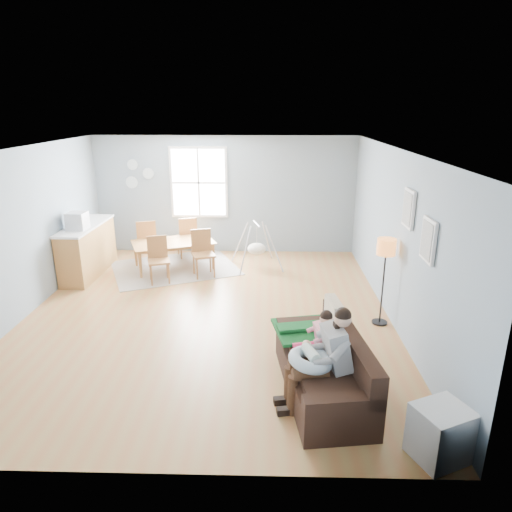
{
  "coord_description": "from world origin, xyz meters",
  "views": [
    {
      "loc": [
        1.0,
        -6.93,
        3.32
      ],
      "look_at": [
        0.8,
        0.1,
        1.0
      ],
      "focal_mm": 32.0,
      "sensor_mm": 36.0,
      "label": 1
    }
  ],
  "objects_px": {
    "toddler": "(318,335)",
    "monitor": "(77,221)",
    "father": "(323,355)",
    "chair_ne": "(187,235)",
    "storage_cube": "(440,433)",
    "counter": "(88,249)",
    "baby_swing": "(257,248)",
    "chair_sw": "(158,256)",
    "floor_lamp": "(386,254)",
    "chair_nw": "(147,239)",
    "dining_table": "(174,255)",
    "sofa": "(327,371)",
    "chair_se": "(202,250)"
  },
  "relations": [
    {
      "from": "toddler",
      "to": "monitor",
      "type": "distance_m",
      "value": 5.56
    },
    {
      "from": "father",
      "to": "toddler",
      "type": "height_order",
      "value": "father"
    },
    {
      "from": "father",
      "to": "chair_ne",
      "type": "distance_m",
      "value": 5.94
    },
    {
      "from": "father",
      "to": "storage_cube",
      "type": "relative_size",
      "value": 1.92
    },
    {
      "from": "counter",
      "to": "baby_swing",
      "type": "bearing_deg",
      "value": 7.82
    },
    {
      "from": "chair_sw",
      "to": "monitor",
      "type": "distance_m",
      "value": 1.69
    },
    {
      "from": "father",
      "to": "chair_ne",
      "type": "xyz_separation_m",
      "value": [
        -2.46,
        5.4,
        -0.12
      ]
    },
    {
      "from": "counter",
      "to": "baby_swing",
      "type": "relative_size",
      "value": 1.6
    },
    {
      "from": "father",
      "to": "monitor",
      "type": "height_order",
      "value": "monitor"
    },
    {
      "from": "monitor",
      "to": "storage_cube",
      "type": "bearing_deg",
      "value": -41.28
    },
    {
      "from": "floor_lamp",
      "to": "counter",
      "type": "relative_size",
      "value": 0.75
    },
    {
      "from": "toddler",
      "to": "chair_nw",
      "type": "distance_m",
      "value": 5.63
    },
    {
      "from": "dining_table",
      "to": "chair_ne",
      "type": "xyz_separation_m",
      "value": [
        0.16,
        0.74,
        0.25
      ]
    },
    {
      "from": "father",
      "to": "dining_table",
      "type": "xyz_separation_m",
      "value": [
        -2.63,
        4.66,
        -0.37
      ]
    },
    {
      "from": "counter",
      "to": "monitor",
      "type": "xyz_separation_m",
      "value": [
        0.01,
        -0.36,
        0.68
      ]
    },
    {
      "from": "dining_table",
      "to": "chair_ne",
      "type": "distance_m",
      "value": 0.8
    },
    {
      "from": "counter",
      "to": "floor_lamp",
      "type": "bearing_deg",
      "value": -21.25
    },
    {
      "from": "sofa",
      "to": "chair_se",
      "type": "xyz_separation_m",
      "value": [
        -2.05,
        3.98,
        0.26
      ]
    },
    {
      "from": "floor_lamp",
      "to": "chair_sw",
      "type": "relative_size",
      "value": 1.55
    },
    {
      "from": "chair_se",
      "to": "dining_table",
      "type": "bearing_deg",
      "value": 150.13
    },
    {
      "from": "counter",
      "to": "monitor",
      "type": "distance_m",
      "value": 0.77
    },
    {
      "from": "chair_ne",
      "to": "toddler",
      "type": "bearing_deg",
      "value": -63.52
    },
    {
      "from": "storage_cube",
      "to": "monitor",
      "type": "relative_size",
      "value": 1.73
    },
    {
      "from": "father",
      "to": "chair_nw",
      "type": "height_order",
      "value": "father"
    },
    {
      "from": "toddler",
      "to": "chair_ne",
      "type": "relative_size",
      "value": 0.82
    },
    {
      "from": "chair_se",
      "to": "chair_nw",
      "type": "relative_size",
      "value": 0.99
    },
    {
      "from": "toddler",
      "to": "floor_lamp",
      "type": "xyz_separation_m",
      "value": [
        1.18,
        1.68,
        0.5
      ]
    },
    {
      "from": "sofa",
      "to": "monitor",
      "type": "bearing_deg",
      "value": 140.44
    },
    {
      "from": "storage_cube",
      "to": "chair_se",
      "type": "distance_m",
      "value": 5.91
    },
    {
      "from": "chair_sw",
      "to": "monitor",
      "type": "relative_size",
      "value": 2.46
    },
    {
      "from": "toddler",
      "to": "storage_cube",
      "type": "relative_size",
      "value": 1.22
    },
    {
      "from": "toddler",
      "to": "baby_swing",
      "type": "xyz_separation_m",
      "value": [
        -0.86,
        4.3,
        -0.23
      ]
    },
    {
      "from": "storage_cube",
      "to": "chair_se",
      "type": "relative_size",
      "value": 0.67
    },
    {
      "from": "toddler",
      "to": "floor_lamp",
      "type": "height_order",
      "value": "floor_lamp"
    },
    {
      "from": "chair_ne",
      "to": "baby_swing",
      "type": "relative_size",
      "value": 0.81
    },
    {
      "from": "chair_ne",
      "to": "baby_swing",
      "type": "height_order",
      "value": "baby_swing"
    },
    {
      "from": "floor_lamp",
      "to": "storage_cube",
      "type": "height_order",
      "value": "floor_lamp"
    },
    {
      "from": "floor_lamp",
      "to": "dining_table",
      "type": "height_order",
      "value": "floor_lamp"
    },
    {
      "from": "storage_cube",
      "to": "monitor",
      "type": "bearing_deg",
      "value": 138.72
    },
    {
      "from": "father",
      "to": "monitor",
      "type": "distance_m",
      "value": 5.87
    },
    {
      "from": "chair_sw",
      "to": "baby_swing",
      "type": "xyz_separation_m",
      "value": [
        1.91,
        0.86,
        -0.08
      ]
    },
    {
      "from": "toddler",
      "to": "monitor",
      "type": "xyz_separation_m",
      "value": [
        -4.31,
        3.47,
        0.55
      ]
    },
    {
      "from": "toddler",
      "to": "chair_nw",
      "type": "bearing_deg",
      "value": 125.78
    },
    {
      "from": "storage_cube",
      "to": "monitor",
      "type": "height_order",
      "value": "monitor"
    },
    {
      "from": "toddler",
      "to": "dining_table",
      "type": "xyz_separation_m",
      "value": [
        -2.62,
        4.19,
        -0.37
      ]
    },
    {
      "from": "counter",
      "to": "monitor",
      "type": "relative_size",
      "value": 5.09
    },
    {
      "from": "chair_sw",
      "to": "monitor",
      "type": "height_order",
      "value": "monitor"
    },
    {
      "from": "toddler",
      "to": "chair_ne",
      "type": "distance_m",
      "value": 5.51
    },
    {
      "from": "storage_cube",
      "to": "dining_table",
      "type": "distance_m",
      "value": 6.58
    },
    {
      "from": "toddler",
      "to": "baby_swing",
      "type": "relative_size",
      "value": 0.67
    }
  ]
}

